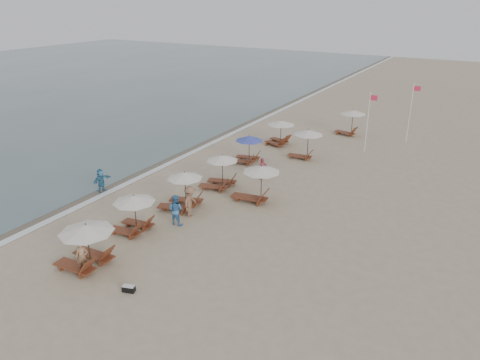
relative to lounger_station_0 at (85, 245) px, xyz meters
The scene contains 20 objects.
ground 7.54m from the lounger_station_0, 38.00° to the left, with size 160.00×160.00×0.00m, color tan.
wet_sand_band 16.06m from the lounger_station_0, 114.44° to the left, with size 3.20×140.00×0.01m, color #6B5E4C.
foam_line 15.57m from the lounger_station_0, 110.06° to the left, with size 0.50×140.00×0.02m, color white.
lounger_station_0 is the anchor object (origin of this frame).
lounger_station_1 3.58m from the lounger_station_0, 96.64° to the left, with size 2.43×2.17×2.11m.
lounger_station_2 7.17m from the lounger_station_0, 89.56° to the left, with size 2.52×2.42×2.26m.
lounger_station_3 10.81m from the lounger_station_0, 88.41° to the left, with size 2.44×2.22×2.23m.
lounger_station_4 15.85m from the lounger_station_0, 91.88° to the left, with size 2.37×2.06×2.06m.
lounger_station_5 20.93m from the lounger_station_0, 90.94° to the left, with size 2.46×2.24×2.06m.
inland_station_0 10.58m from the lounger_station_0, 71.95° to the left, with size 2.89×2.24×2.22m.
inland_station_1 18.95m from the lounger_station_0, 81.31° to the left, with size 2.57×2.24×2.22m.
inland_station_2 26.82m from the lounger_station_0, 81.76° to the left, with size 2.64×2.24×2.22m.
beachgoer_near 0.57m from the lounger_station_0, 62.81° to the right, with size 0.57×0.37×1.56m, color #A27B58.
beachgoer_mid_a 5.46m from the lounger_station_0, 79.86° to the left, with size 0.83×0.64×1.70m, color teal.
beachgoer_mid_b 6.61m from the lounger_station_0, 80.36° to the left, with size 1.17×0.67×1.81m, color #855E44.
beachgoer_far_a 13.64m from the lounger_station_0, 81.61° to the left, with size 0.87×0.36×1.49m, color #C85065.
waterline_walker 8.77m from the lounger_station_0, 131.32° to the left, with size 1.40×0.45×1.51m, color teal.
duffel_bag 3.14m from the lounger_station_0, ahead, with size 0.58×0.40×0.29m.
flag_pole_near 23.51m from the lounger_station_0, 74.20° to the left, with size 0.59×0.08×4.72m.
flag_pole_far 28.25m from the lounger_station_0, 72.01° to the left, with size 0.60×0.08×4.94m.
Camera 1 is at (9.06, -16.61, 11.53)m, focal length 34.25 mm.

